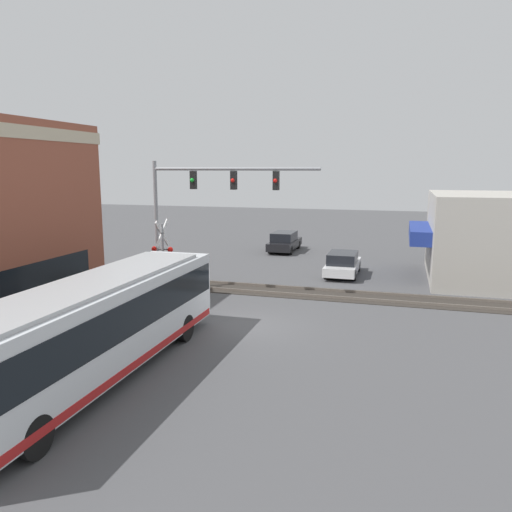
{
  "coord_description": "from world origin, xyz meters",
  "views": [
    {
      "loc": [
        -18.73,
        -5.91,
        6.35
      ],
      "look_at": [
        2.94,
        0.48,
        2.38
      ],
      "focal_mm": 35.0,
      "sensor_mm": 36.0,
      "label": 1
    }
  ],
  "objects_px": {
    "crossing_signal": "(163,249)",
    "parked_car_black": "(284,242)",
    "city_bus": "(97,324)",
    "parked_car_white": "(343,264)",
    "pedestrian_at_crossing": "(189,275)"
  },
  "relations": [
    {
      "from": "crossing_signal",
      "to": "parked_car_black",
      "type": "relative_size",
      "value": 0.81
    },
    {
      "from": "city_bus",
      "to": "parked_car_white",
      "type": "xyz_separation_m",
      "value": [
        17.16,
        -5.4,
        -1.04
      ]
    },
    {
      "from": "crossing_signal",
      "to": "parked_car_black",
      "type": "bearing_deg",
      "value": -11.35
    },
    {
      "from": "city_bus",
      "to": "parked_car_white",
      "type": "relative_size",
      "value": 2.65
    },
    {
      "from": "parked_car_black",
      "to": "pedestrian_at_crossing",
      "type": "distance_m",
      "value": 14.11
    },
    {
      "from": "crossing_signal",
      "to": "city_bus",
      "type": "bearing_deg",
      "value": -163.82
    },
    {
      "from": "parked_car_black",
      "to": "pedestrian_at_crossing",
      "type": "xyz_separation_m",
      "value": [
        -13.99,
        1.85,
        0.19
      ]
    },
    {
      "from": "crossing_signal",
      "to": "parked_car_white",
      "type": "height_order",
      "value": "crossing_signal"
    },
    {
      "from": "city_bus",
      "to": "crossing_signal",
      "type": "bearing_deg",
      "value": 16.18
    },
    {
      "from": "crossing_signal",
      "to": "pedestrian_at_crossing",
      "type": "relative_size",
      "value": 2.16
    },
    {
      "from": "parked_car_white",
      "to": "pedestrian_at_crossing",
      "type": "distance_m",
      "value": 9.61
    },
    {
      "from": "city_bus",
      "to": "crossing_signal",
      "type": "height_order",
      "value": "crossing_signal"
    },
    {
      "from": "parked_car_white",
      "to": "crossing_signal",
      "type": "bearing_deg",
      "value": 130.0
    },
    {
      "from": "parked_car_white",
      "to": "pedestrian_at_crossing",
      "type": "bearing_deg",
      "value": 131.03
    },
    {
      "from": "parked_car_black",
      "to": "pedestrian_at_crossing",
      "type": "bearing_deg",
      "value": 172.48
    }
  ]
}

